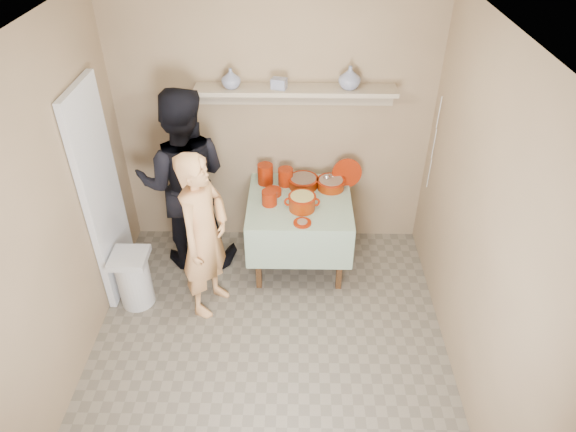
{
  "coord_description": "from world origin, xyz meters",
  "views": [
    {
      "loc": [
        0.21,
        -2.72,
        3.45
      ],
      "look_at": [
        0.15,
        0.75,
        0.95
      ],
      "focal_mm": 32.0,
      "sensor_mm": 36.0,
      "label": 1
    }
  ],
  "objects_px": {
    "cazuela_rice": "(302,201)",
    "person_cook": "(204,236)",
    "person_helper": "(184,181)",
    "serving_table": "(299,210)",
    "trash_bin": "(134,279)"
  },
  "relations": [
    {
      "from": "person_cook",
      "to": "person_helper",
      "type": "height_order",
      "value": "person_helper"
    },
    {
      "from": "person_helper",
      "to": "trash_bin",
      "type": "xyz_separation_m",
      "value": [
        -0.41,
        -0.65,
        -0.63
      ]
    },
    {
      "from": "person_cook",
      "to": "serving_table",
      "type": "bearing_deg",
      "value": -30.3
    },
    {
      "from": "person_helper",
      "to": "serving_table",
      "type": "bearing_deg",
      "value": 172.84
    },
    {
      "from": "cazuela_rice",
      "to": "person_cook",
      "type": "bearing_deg",
      "value": -151.52
    },
    {
      "from": "trash_bin",
      "to": "person_cook",
      "type": "bearing_deg",
      "value": -0.45
    },
    {
      "from": "serving_table",
      "to": "cazuela_rice",
      "type": "xyz_separation_m",
      "value": [
        0.02,
        -0.16,
        0.2
      ]
    },
    {
      "from": "person_cook",
      "to": "person_helper",
      "type": "bearing_deg",
      "value": 45.47
    },
    {
      "from": "person_cook",
      "to": "person_helper",
      "type": "distance_m",
      "value": 0.72
    },
    {
      "from": "serving_table",
      "to": "cazuela_rice",
      "type": "height_order",
      "value": "cazuela_rice"
    },
    {
      "from": "serving_table",
      "to": "trash_bin",
      "type": "bearing_deg",
      "value": -158.13
    },
    {
      "from": "serving_table",
      "to": "trash_bin",
      "type": "relative_size",
      "value": 1.74
    },
    {
      "from": "person_helper",
      "to": "cazuela_rice",
      "type": "relative_size",
      "value": 5.54
    },
    {
      "from": "person_cook",
      "to": "person_helper",
      "type": "xyz_separation_m",
      "value": [
        -0.27,
        0.66,
        0.13
      ]
    },
    {
      "from": "person_helper",
      "to": "serving_table",
      "type": "xyz_separation_m",
      "value": [
        1.08,
        -0.05,
        -0.27
      ]
    }
  ]
}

